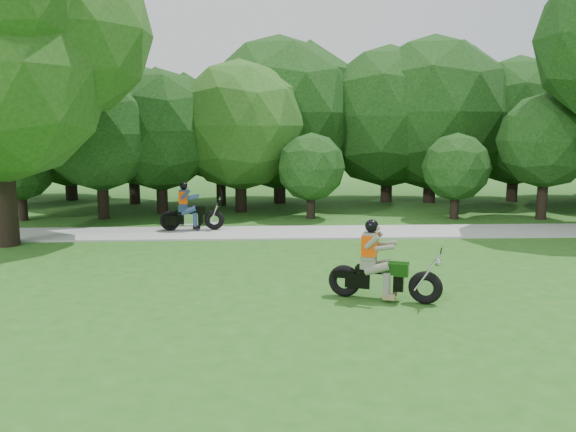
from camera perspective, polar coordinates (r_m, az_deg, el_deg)
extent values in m
plane|color=#225819|center=(11.06, 13.25, -9.50)|extent=(100.00, 100.00, 0.00)
cube|color=#9D9D98|center=(18.64, 6.60, -1.62)|extent=(60.00, 2.20, 0.06)
cylinder|color=black|center=(26.26, -15.34, 3.15)|extent=(0.47, 0.47, 1.80)
sphere|color=black|center=(26.13, -15.59, 8.93)|extent=(5.38, 5.38, 5.38)
cylinder|color=black|center=(23.09, -25.35, 1.05)|extent=(0.33, 0.33, 1.19)
sphere|color=black|center=(22.96, -25.59, 4.59)|extent=(2.57, 2.57, 2.57)
cylinder|color=black|center=(26.60, 14.19, 3.27)|extent=(0.55, 0.55, 1.80)
sphere|color=black|center=(26.48, 14.46, 10.07)|extent=(6.94, 6.94, 6.94)
cylinder|color=black|center=(23.06, -12.68, 2.40)|extent=(0.44, 0.44, 1.74)
sphere|color=black|center=(22.91, -12.89, 8.46)|extent=(4.82, 4.82, 4.82)
cylinder|color=black|center=(21.32, 2.34, 1.23)|extent=(0.33, 0.33, 1.12)
sphere|color=black|center=(21.17, 2.36, 4.98)|extent=(2.59, 2.59, 2.59)
cylinder|color=black|center=(26.45, 9.97, 3.38)|extent=(0.52, 0.52, 1.80)
sphere|color=black|center=(26.32, 10.16, 9.88)|extent=(6.45, 6.45, 6.45)
cylinder|color=black|center=(28.63, -21.19, 3.33)|extent=(0.54, 0.54, 1.80)
sphere|color=black|center=(28.52, -21.55, 9.62)|extent=(6.89, 6.89, 6.89)
cylinder|color=black|center=(23.17, 24.41, 1.90)|extent=(0.38, 0.38, 1.80)
sphere|color=black|center=(23.03, 24.75, 6.98)|extent=(3.56, 3.56, 3.56)
cylinder|color=black|center=(22.15, 16.55, 1.18)|extent=(0.33, 0.33, 1.14)
sphere|color=black|center=(22.00, 16.72, 4.79)|extent=(2.56, 2.56, 2.56)
cylinder|color=black|center=(22.32, -18.28, 2.01)|extent=(0.42, 0.42, 1.80)
sphere|color=black|center=(22.17, -18.58, 7.96)|extent=(4.35, 4.35, 4.35)
cylinder|color=black|center=(29.65, -26.45, 3.17)|extent=(0.50, 0.50, 1.80)
sphere|color=black|center=(29.54, -26.84, 8.64)|extent=(5.95, 5.95, 5.95)
cylinder|color=black|center=(28.10, 21.85, 3.19)|extent=(0.49, 0.49, 1.80)
sphere|color=black|center=(27.99, 22.19, 8.92)|extent=(5.88, 5.88, 5.88)
cylinder|color=black|center=(25.63, -0.85, 3.33)|extent=(0.54, 0.54, 1.80)
sphere|color=black|center=(25.50, -0.87, 10.36)|extent=(6.88, 6.88, 6.88)
cylinder|color=black|center=(23.02, -4.81, 2.64)|extent=(0.46, 0.46, 1.80)
sphere|color=#254F16|center=(22.87, -4.90, 9.14)|extent=(5.24, 5.24, 5.24)
cylinder|color=black|center=(25.05, -6.82, 3.14)|extent=(0.42, 0.42, 1.80)
sphere|color=black|center=(24.91, -6.92, 8.46)|extent=(4.38, 4.38, 4.38)
cylinder|color=black|center=(18.26, -27.02, 3.78)|extent=(0.68, 0.68, 4.20)
sphere|color=#254F16|center=(18.51, -21.73, 16.93)|extent=(5.12, 5.12, 5.12)
torus|color=black|center=(11.69, 5.75, -6.56)|extent=(0.70, 0.41, 0.67)
torus|color=black|center=(11.48, 13.79, -7.08)|extent=(0.70, 0.41, 0.67)
cube|color=black|center=(11.57, 8.77, -6.54)|extent=(1.18, 0.62, 0.31)
cube|color=silver|center=(11.55, 9.58, -6.60)|extent=(0.54, 0.46, 0.38)
cube|color=black|center=(11.44, 10.91, -5.29)|extent=(0.57, 0.44, 0.25)
cube|color=black|center=(11.53, 8.16, -5.31)|extent=(0.57, 0.46, 0.10)
cylinder|color=silver|center=(11.39, 14.05, -5.47)|extent=(0.50, 0.22, 0.79)
cylinder|color=silver|center=(11.29, 15.29, -3.50)|extent=(0.24, 0.59, 0.03)
cube|color=#616451|center=(11.49, 8.18, -4.66)|extent=(0.40, 0.44, 0.23)
cube|color=#616451|center=(11.41, 8.31, -2.98)|extent=(0.37, 0.46, 0.54)
cube|color=#EF4304|center=(11.41, 8.31, -2.89)|extent=(0.41, 0.51, 0.42)
sphere|color=black|center=(11.33, 8.50, -1.00)|extent=(0.27, 0.27, 0.27)
torus|color=black|center=(18.96, -11.91, -0.47)|extent=(0.67, 0.23, 0.66)
torus|color=black|center=(18.87, -7.49, -0.40)|extent=(0.67, 0.23, 0.66)
cube|color=black|center=(18.90, -10.24, -0.30)|extent=(1.06, 0.30, 0.30)
cube|color=silver|center=(18.89, -9.80, -0.30)|extent=(0.47, 0.35, 0.38)
cube|color=black|center=(18.84, -9.11, 0.56)|extent=(0.51, 0.32, 0.24)
cube|color=black|center=(18.87, -10.61, 0.42)|extent=(0.51, 0.33, 0.09)
cylinder|color=silver|center=(18.82, -7.40, 0.59)|extent=(0.38, 0.07, 0.84)
cylinder|color=silver|center=(18.76, -6.94, 1.83)|extent=(0.07, 0.60, 0.03)
cube|color=black|center=(18.74, -11.83, -0.43)|extent=(0.40, 0.14, 0.32)
cube|color=black|center=(19.15, -11.71, -0.23)|extent=(0.40, 0.14, 0.32)
cube|color=#1C2F4D|center=(18.86, -10.62, 0.82)|extent=(0.31, 0.38, 0.23)
cube|color=#1C2F4D|center=(18.81, -10.60, 1.84)|extent=(0.27, 0.41, 0.53)
cube|color=#EF4304|center=(18.81, -10.60, 1.90)|extent=(0.30, 0.45, 0.41)
sphere|color=black|center=(18.76, -10.55, 3.04)|extent=(0.26, 0.26, 0.26)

